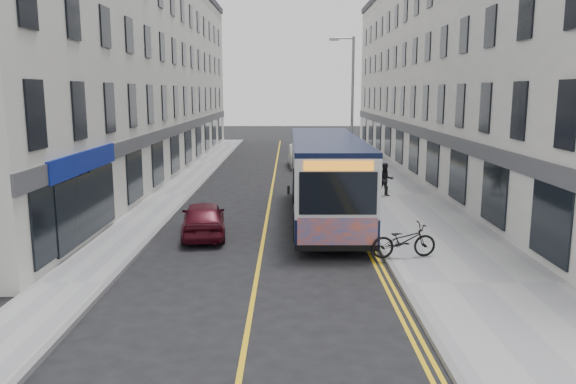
{
  "coord_description": "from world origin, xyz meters",
  "views": [
    {
      "loc": [
        0.92,
        -15.75,
        5.23
      ],
      "look_at": [
        0.89,
        4.41,
        1.6
      ],
      "focal_mm": 35.0,
      "sensor_mm": 36.0,
      "label": 1
    }
  ],
  "objects_px": {
    "city_bus": "(326,175)",
    "car_maroon": "(203,219)",
    "streetlamp": "(351,108)",
    "pedestrian_far": "(386,180)",
    "pedestrian_near": "(370,181)",
    "bicycle": "(404,241)",
    "car_white": "(302,156)"
  },
  "relations": [
    {
      "from": "city_bus",
      "to": "car_maroon",
      "type": "distance_m",
      "value": 5.48
    },
    {
      "from": "streetlamp",
      "to": "city_bus",
      "type": "height_order",
      "value": "streetlamp"
    },
    {
      "from": "pedestrian_far",
      "to": "pedestrian_near",
      "type": "bearing_deg",
      "value": -141.36
    },
    {
      "from": "pedestrian_far",
      "to": "city_bus",
      "type": "bearing_deg",
      "value": -132.57
    },
    {
      "from": "city_bus",
      "to": "car_maroon",
      "type": "bearing_deg",
      "value": -149.76
    },
    {
      "from": "bicycle",
      "to": "car_maroon",
      "type": "distance_m",
      "value": 7.36
    },
    {
      "from": "city_bus",
      "to": "car_white",
      "type": "xyz_separation_m",
      "value": [
        -0.62,
        16.16,
        -1.08
      ]
    },
    {
      "from": "bicycle",
      "to": "car_white",
      "type": "xyz_separation_m",
      "value": [
        -2.69,
        21.92,
        0.12
      ]
    },
    {
      "from": "bicycle",
      "to": "car_white",
      "type": "relative_size",
      "value": 0.44
    },
    {
      "from": "city_bus",
      "to": "bicycle",
      "type": "distance_m",
      "value": 6.23
    },
    {
      "from": "pedestrian_near",
      "to": "car_maroon",
      "type": "distance_m",
      "value": 9.46
    },
    {
      "from": "bicycle",
      "to": "pedestrian_near",
      "type": "xyz_separation_m",
      "value": [
        0.27,
        9.46,
        0.35
      ]
    },
    {
      "from": "pedestrian_far",
      "to": "car_white",
      "type": "distance_m",
      "value": 12.15
    },
    {
      "from": "city_bus",
      "to": "pedestrian_near",
      "type": "xyz_separation_m",
      "value": [
        2.35,
        3.7,
        -0.84
      ]
    },
    {
      "from": "city_bus",
      "to": "pedestrian_far",
      "type": "height_order",
      "value": "city_bus"
    },
    {
      "from": "bicycle",
      "to": "pedestrian_far",
      "type": "bearing_deg",
      "value": -15.97
    },
    {
      "from": "city_bus",
      "to": "car_white",
      "type": "bearing_deg",
      "value": 92.2
    },
    {
      "from": "pedestrian_near",
      "to": "streetlamp",
      "type": "bearing_deg",
      "value": 122.8
    },
    {
      "from": "pedestrian_near",
      "to": "car_white",
      "type": "bearing_deg",
      "value": 126.27
    },
    {
      "from": "streetlamp",
      "to": "city_bus",
      "type": "distance_m",
      "value": 7.76
    },
    {
      "from": "city_bus",
      "to": "pedestrian_far",
      "type": "xyz_separation_m",
      "value": [
        3.26,
        4.65,
        -0.92
      ]
    },
    {
      "from": "bicycle",
      "to": "car_maroon",
      "type": "relative_size",
      "value": 0.54
    },
    {
      "from": "pedestrian_far",
      "to": "car_maroon",
      "type": "height_order",
      "value": "pedestrian_far"
    },
    {
      "from": "city_bus",
      "to": "pedestrian_near",
      "type": "relative_size",
      "value": 6.54
    },
    {
      "from": "pedestrian_near",
      "to": "car_maroon",
      "type": "height_order",
      "value": "pedestrian_near"
    },
    {
      "from": "streetlamp",
      "to": "city_bus",
      "type": "xyz_separation_m",
      "value": [
        -1.75,
        -7.12,
        -2.53
      ]
    },
    {
      "from": "city_bus",
      "to": "bicycle",
      "type": "bearing_deg",
      "value": -70.18
    },
    {
      "from": "streetlamp",
      "to": "car_white",
      "type": "xyz_separation_m",
      "value": [
        -2.37,
        9.04,
        -3.6
      ]
    },
    {
      "from": "streetlamp",
      "to": "bicycle",
      "type": "xyz_separation_m",
      "value": [
        0.32,
        -12.88,
        -3.72
      ]
    },
    {
      "from": "bicycle",
      "to": "pedestrian_far",
      "type": "xyz_separation_m",
      "value": [
        1.19,
        10.41,
        0.28
      ]
    },
    {
      "from": "streetlamp",
      "to": "bicycle",
      "type": "bearing_deg",
      "value": -88.56
    },
    {
      "from": "bicycle",
      "to": "car_white",
      "type": "distance_m",
      "value": 22.08
    }
  ]
}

